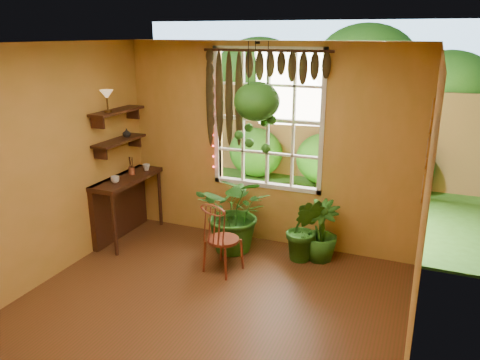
% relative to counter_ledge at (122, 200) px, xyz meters
% --- Properties ---
extents(floor, '(4.50, 4.50, 0.00)m').
position_rel_counter_ledge_xyz_m(floor, '(1.91, -1.60, -0.55)').
color(floor, '#5E2D1A').
rests_on(floor, ground).
extents(ceiling, '(4.50, 4.50, 0.00)m').
position_rel_counter_ledge_xyz_m(ceiling, '(1.91, -1.60, 2.15)').
color(ceiling, white).
rests_on(ceiling, wall_back).
extents(wall_back, '(4.00, 0.00, 4.00)m').
position_rel_counter_ledge_xyz_m(wall_back, '(1.91, 0.65, 0.80)').
color(wall_back, gold).
rests_on(wall_back, floor).
extents(wall_left, '(0.00, 4.50, 4.50)m').
position_rel_counter_ledge_xyz_m(wall_left, '(-0.09, -1.60, 0.80)').
color(wall_left, gold).
rests_on(wall_left, floor).
extents(wall_right, '(0.00, 4.50, 4.50)m').
position_rel_counter_ledge_xyz_m(wall_right, '(3.91, -1.60, 0.80)').
color(wall_right, gold).
rests_on(wall_right, floor).
extents(window, '(1.52, 0.10, 1.86)m').
position_rel_counter_ledge_xyz_m(window, '(1.91, 0.68, 1.15)').
color(window, white).
rests_on(window, wall_back).
extents(valance_vine, '(1.70, 0.12, 1.10)m').
position_rel_counter_ledge_xyz_m(valance_vine, '(1.82, 0.56, 1.73)').
color(valance_vine, '#3B1D10').
rests_on(valance_vine, window).
extents(string_lights, '(0.03, 0.03, 1.54)m').
position_rel_counter_ledge_xyz_m(string_lights, '(1.15, 0.59, 1.20)').
color(string_lights, '#FF2633').
rests_on(string_lights, window).
extents(wall_plates, '(0.04, 0.32, 1.10)m').
position_rel_counter_ledge_xyz_m(wall_plates, '(3.89, 0.19, 1.00)').
color(wall_plates, beige).
rests_on(wall_plates, wall_right).
extents(counter_ledge, '(0.40, 1.20, 0.90)m').
position_rel_counter_ledge_xyz_m(counter_ledge, '(0.00, 0.00, 0.00)').
color(counter_ledge, '#3B1D10').
rests_on(counter_ledge, floor).
extents(shelf_lower, '(0.25, 0.90, 0.04)m').
position_rel_counter_ledge_xyz_m(shelf_lower, '(0.03, 0.00, 0.85)').
color(shelf_lower, '#3B1D10').
rests_on(shelf_lower, wall_left).
extents(shelf_upper, '(0.25, 0.90, 0.04)m').
position_rel_counter_ledge_xyz_m(shelf_upper, '(0.03, 0.00, 1.25)').
color(shelf_upper, '#3B1D10').
rests_on(shelf_upper, wall_left).
extents(backyard, '(14.00, 10.00, 12.00)m').
position_rel_counter_ledge_xyz_m(backyard, '(2.15, 5.27, 0.73)').
color(backyard, '#2A5718').
rests_on(backyard, ground).
extents(windsor_chair, '(0.47, 0.49, 1.04)m').
position_rel_counter_ledge_xyz_m(windsor_chair, '(1.73, -0.42, -0.25)').
color(windsor_chair, brown).
rests_on(windsor_chair, floor).
extents(potted_plant_left, '(1.04, 0.91, 1.09)m').
position_rel_counter_ledge_xyz_m(potted_plant_left, '(1.67, 0.18, -0.01)').
color(potted_plant_left, '#1C4F15').
rests_on(potted_plant_left, floor).
extents(potted_plant_mid, '(0.51, 0.43, 0.86)m').
position_rel_counter_ledge_xyz_m(potted_plant_mid, '(2.58, 0.24, -0.12)').
color(potted_plant_mid, '#1C4F15').
rests_on(potted_plant_mid, floor).
extents(potted_plant_right, '(0.48, 0.48, 0.79)m').
position_rel_counter_ledge_xyz_m(potted_plant_right, '(2.76, 0.35, -0.16)').
color(potted_plant_right, '#1C4F15').
rests_on(potted_plant_right, floor).
extents(hanging_basket, '(0.56, 0.56, 1.33)m').
position_rel_counter_ledge_xyz_m(hanging_basket, '(1.91, 0.25, 1.38)').
color(hanging_basket, black).
rests_on(hanging_basket, ceiling).
extents(cup_a, '(0.14, 0.14, 0.09)m').
position_rel_counter_ledge_xyz_m(cup_a, '(0.13, -0.28, 0.39)').
color(cup_a, silver).
rests_on(cup_a, counter_ledge).
extents(cup_b, '(0.10, 0.10, 0.09)m').
position_rel_counter_ledge_xyz_m(cup_b, '(0.19, 0.37, 0.40)').
color(cup_b, beige).
rests_on(cup_b, counter_ledge).
extents(brush_jar, '(0.09, 0.09, 0.32)m').
position_rel_counter_ledge_xyz_m(brush_jar, '(0.11, 0.12, 0.47)').
color(brush_jar, brown).
rests_on(brush_jar, counter_ledge).
extents(shelf_vase, '(0.12, 0.12, 0.12)m').
position_rel_counter_ledge_xyz_m(shelf_vase, '(0.04, 0.17, 0.92)').
color(shelf_vase, '#B2AD99').
rests_on(shelf_vase, shelf_lower).
extents(tiffany_lamp, '(0.17, 0.17, 0.28)m').
position_rel_counter_ledge_xyz_m(tiffany_lamp, '(0.05, -0.21, 1.47)').
color(tiffany_lamp, '#543918').
rests_on(tiffany_lamp, shelf_upper).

